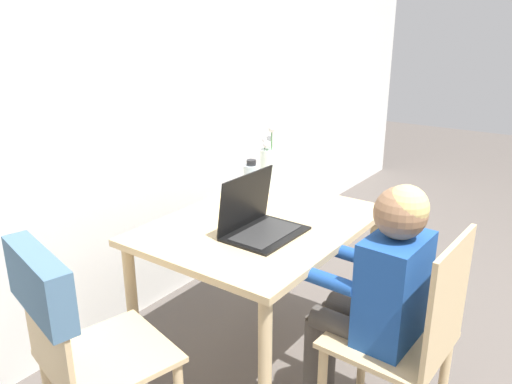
{
  "coord_description": "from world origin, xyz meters",
  "views": [
    {
      "loc": [
        -1.96,
        0.24,
        1.54
      ],
      "look_at": [
        -0.37,
        1.37,
        0.88
      ],
      "focal_mm": 35.0,
      "sensor_mm": 36.0,
      "label": 1
    }
  ],
  "objects": [
    {
      "name": "person_seated",
      "position": [
        -0.4,
        0.8,
        0.66
      ],
      "size": [
        0.31,
        0.43,
        1.04
      ],
      "rotation": [
        0.0,
        0.0,
        3.1
      ],
      "color": "#1E4C9E",
      "rests_on": "ground_plane"
    },
    {
      "name": "flower_vase",
      "position": [
        0.11,
        1.64,
        0.83
      ],
      "size": [
        0.08,
        0.08,
        0.35
      ],
      "color": "silver",
      "rests_on": "dining_table"
    },
    {
      "name": "wall_back",
      "position": [
        0.0,
        2.23,
        1.25
      ],
      "size": [
        6.4,
        0.05,
        2.5
      ],
      "color": "white",
      "rests_on": "ground_plane"
    },
    {
      "name": "chair_occupied",
      "position": [
        -0.41,
        0.68,
        0.46
      ],
      "size": [
        0.42,
        0.42,
        0.89
      ],
      "rotation": [
        0.0,
        0.0,
        3.1
      ],
      "color": "#D6B784",
      "rests_on": "ground_plane"
    },
    {
      "name": "chair_spare",
      "position": [
        -1.18,
        1.54,
        0.6
      ],
      "size": [
        0.51,
        0.49,
        0.9
      ],
      "rotation": [
        0.0,
        0.0,
        1.34
      ],
      "color": "#D6B784",
      "rests_on": "ground_plane"
    },
    {
      "name": "laptop",
      "position": [
        -0.37,
        1.37,
        0.76
      ],
      "size": [
        0.34,
        0.25,
        0.25
      ],
      "rotation": [
        0.0,
        0.0,
        -0.01
      ],
      "color": "black",
      "rests_on": "dining_table"
    },
    {
      "name": "dining_table",
      "position": [
        -0.26,
        1.42,
        0.61
      ],
      "size": [
        1.05,
        0.8,
        0.7
      ],
      "color": "#D6B784",
      "rests_on": "ground_plane"
    },
    {
      "name": "water_bottle",
      "position": [
        -0.19,
        1.53,
        0.82
      ],
      "size": [
        0.07,
        0.07,
        0.25
      ],
      "color": "silver",
      "rests_on": "dining_table"
    }
  ]
}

